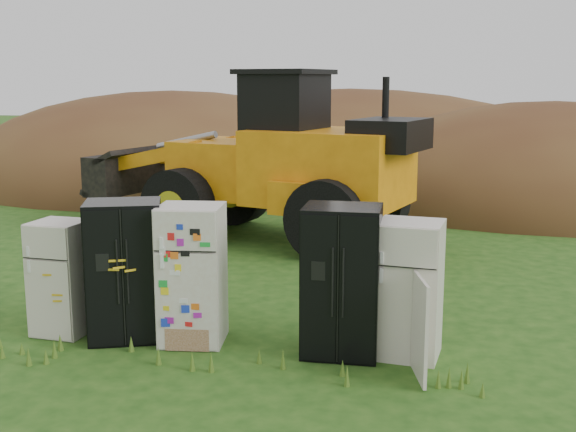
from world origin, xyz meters
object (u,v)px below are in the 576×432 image
fridge_black_side (125,270)px  fridge_open_door (409,289)px  fridge_sticker (192,274)px  fridge_black_right (342,281)px  wheel_loader (248,155)px  fridge_leftmost (62,278)px

fridge_black_side → fridge_open_door: (3.86, 0.03, -0.07)m
fridge_open_door → fridge_sticker: bearing=-171.9°
fridge_sticker → fridge_open_door: size_ratio=1.07×
fridge_black_right → wheel_loader: 7.48m
fridge_black_side → wheel_loader: bearing=70.0°
fridge_leftmost → fridge_black_right: 3.97m
fridge_leftmost → fridge_open_door: bearing=5.4°
fridge_leftmost → fridge_black_right: size_ratio=0.82×
fridge_leftmost → wheel_loader: 6.95m
fridge_open_door → fridge_black_right: bearing=-167.1°
fridge_sticker → fridge_black_side: bearing=176.0°
fridge_sticker → fridge_black_right: size_ratio=0.97×
fridge_leftmost → fridge_sticker: 1.93m
fridge_leftmost → fridge_open_door: (4.83, -0.00, 0.08)m
fridge_black_right → fridge_open_door: (0.86, 0.07, -0.09)m
fridge_sticker → fridge_black_right: bearing=-7.8°
fridge_black_right → wheel_loader: size_ratio=0.25×
fridge_black_side → fridge_open_door: size_ratio=1.08×
fridge_open_door → wheel_loader: 7.80m
fridge_leftmost → wheel_loader: (1.09, 6.77, 1.08)m
fridge_sticker → fridge_open_door: fridge_sticker is taller
fridge_black_side → fridge_sticker: size_ratio=1.02×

